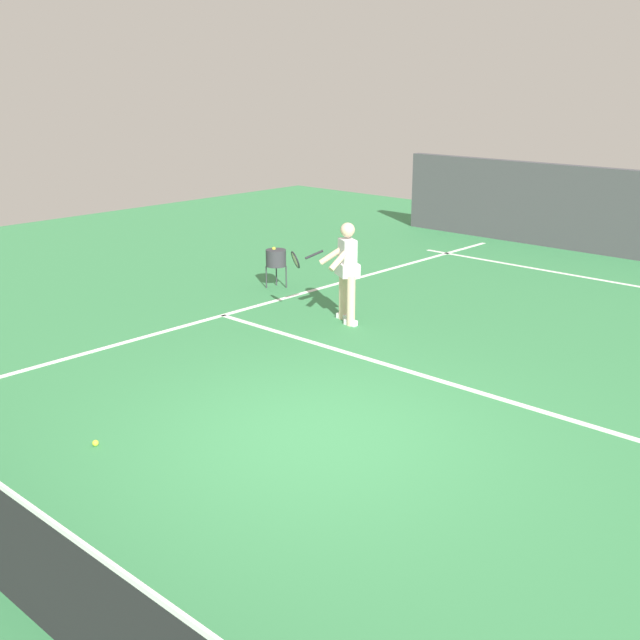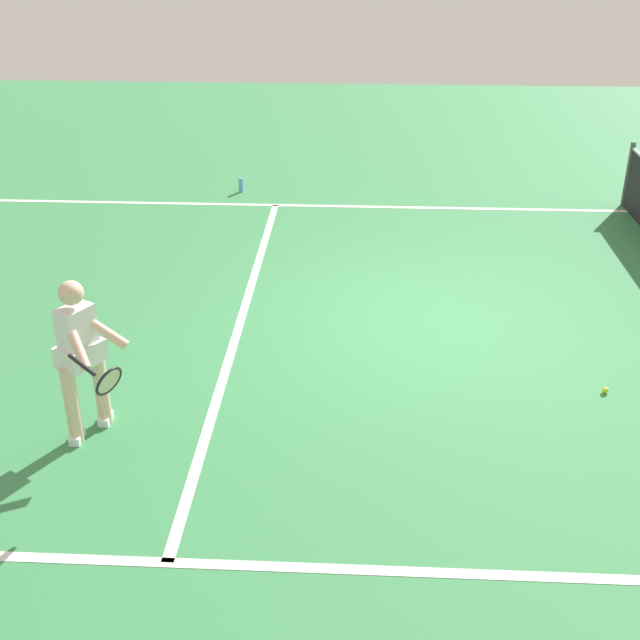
# 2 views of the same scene
# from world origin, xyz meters

# --- Properties ---
(ground_plane) EXTENTS (28.41, 28.41, 0.00)m
(ground_plane) POSITION_xyz_m (0.00, 0.00, 0.00)
(ground_plane) COLOR #38844C
(baseline_marking) EXTENTS (9.17, 0.10, 0.01)m
(baseline_marking) POSITION_xyz_m (0.00, -8.43, 0.00)
(baseline_marking) COLOR white
(baseline_marking) RESTS_ON ground
(service_line_marking) EXTENTS (8.17, 0.10, 0.01)m
(service_line_marking) POSITION_xyz_m (0.00, -2.13, 0.00)
(service_line_marking) COLOR white
(service_line_marking) RESTS_ON ground
(sideline_right_marking) EXTENTS (0.10, 19.85, 0.01)m
(sideline_right_marking) POSITION_xyz_m (4.09, 0.00, 0.00)
(sideline_right_marking) COLOR white
(sideline_right_marking) RESTS_ON ground
(tennis_player) EXTENTS (1.06, 0.80, 1.55)m
(tennis_player) POSITION_xyz_m (2.44, -3.20, 0.85)
(tennis_player) COLOR beige
(tennis_player) RESTS_ON ground
(tennis_ball_near) EXTENTS (0.07, 0.07, 0.07)m
(tennis_ball_near) POSITION_xyz_m (1.49, 1.79, 0.03)
(tennis_ball_near) COLOR #D1E533
(tennis_ball_near) RESTS_ON ground
(ball_hopper) EXTENTS (0.36, 0.36, 0.74)m
(ball_hopper) POSITION_xyz_m (4.69, -3.91, 0.55)
(ball_hopper) COLOR #333338
(ball_hopper) RESTS_ON ground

